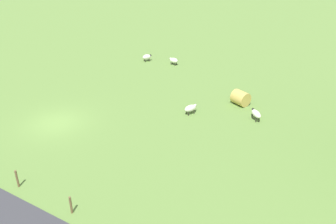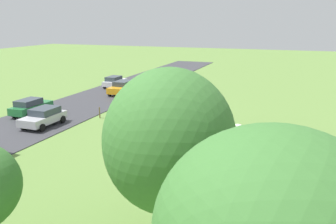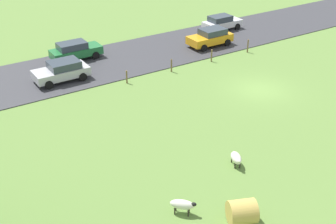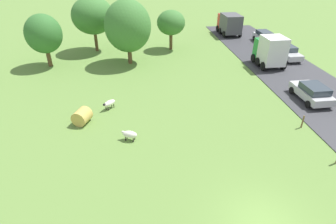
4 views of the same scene
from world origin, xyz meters
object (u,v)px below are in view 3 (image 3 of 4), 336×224
at_px(car_2, 75,50).
at_px(car_3, 62,71).
at_px(car_0, 211,37).
at_px(car_1, 222,22).
at_px(sheep_1, 182,205).
at_px(hay_bale_0, 242,212).
at_px(sheep_0, 236,158).

bearing_deg(car_2, car_3, 144.47).
bearing_deg(car_2, car_0, -106.53).
distance_m(car_1, car_3, 18.66).
distance_m(sheep_1, car_1, 28.38).
distance_m(sheep_1, car_2, 21.58).
distance_m(car_0, car_1, 4.98).
relative_size(car_1, car_2, 0.93).
bearing_deg(car_1, sheep_1, 137.46).
bearing_deg(hay_bale_0, car_0, -34.06).
height_order(sheep_0, car_2, car_2).
relative_size(sheep_1, car_2, 0.27).
relative_size(car_0, car_2, 0.97).
height_order(car_2, car_3, car_2).
xyz_separation_m(sheep_1, hay_bale_0, (-1.96, -1.99, 0.06)).
bearing_deg(hay_bale_0, car_3, 3.45).
relative_size(sheep_0, car_3, 0.29).
bearing_deg(sheep_0, hay_bale_0, 142.76).
distance_m(sheep_0, car_0, 19.28).
xyz_separation_m(hay_bale_0, car_0, (19.73, -13.34, 0.29)).
height_order(sheep_1, car_1, car_1).
bearing_deg(car_0, hay_bale_0, 145.94).
bearing_deg(sheep_0, sheep_1, 109.26).
relative_size(sheep_1, hay_bale_0, 0.92).
distance_m(hay_bale_0, car_2, 23.32).
bearing_deg(car_3, car_0, -89.92).
height_order(sheep_0, car_0, car_0).
bearing_deg(car_1, car_2, 88.52).
height_order(sheep_0, sheep_1, sheep_1).
bearing_deg(car_1, car_0, 129.13).
xyz_separation_m(sheep_1, car_2, (21.32, -3.35, 0.34)).
height_order(car_0, car_3, car_0).
xyz_separation_m(sheep_0, car_3, (16.09, 3.94, 0.37)).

